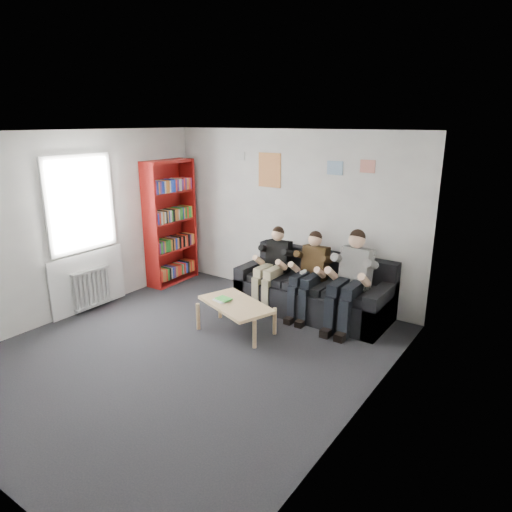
# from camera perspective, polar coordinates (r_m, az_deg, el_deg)

# --- Properties ---
(room_shell) EXTENTS (5.00, 5.00, 5.00)m
(room_shell) POSITION_cam_1_polar(r_m,az_deg,el_deg) (5.46, -9.20, 0.74)
(room_shell) COLOR black
(room_shell) RESTS_ON ground
(sofa) EXTENTS (2.30, 0.94, 0.89)m
(sofa) POSITION_cam_1_polar(r_m,az_deg,el_deg) (7.00, 7.29, -4.49)
(sofa) COLOR black
(sofa) RESTS_ON ground
(bookshelf) EXTENTS (0.33, 0.98, 2.18)m
(bookshelf) POSITION_cam_1_polar(r_m,az_deg,el_deg) (8.20, -10.62, 4.12)
(bookshelf) COLOR maroon
(bookshelf) RESTS_ON ground
(coffee_table) EXTENTS (1.07, 0.59, 0.43)m
(coffee_table) POSITION_cam_1_polar(r_m,az_deg,el_deg) (6.29, -2.54, -6.32)
(coffee_table) COLOR #DAAD7D
(coffee_table) RESTS_ON ground
(game_cases) EXTENTS (0.23, 0.18, 0.03)m
(game_cases) POSITION_cam_1_polar(r_m,az_deg,el_deg) (6.35, -4.22, -5.44)
(game_cases) COLOR silver
(game_cases) RESTS_ON coffee_table
(person_left) EXTENTS (0.36, 0.77, 1.26)m
(person_left) POSITION_cam_1_polar(r_m,az_deg,el_deg) (7.03, 1.99, -1.47)
(person_left) COLOR black
(person_left) RESTS_ON sofa
(person_middle) EXTENTS (0.37, 0.79, 1.28)m
(person_middle) POSITION_cam_1_polar(r_m,az_deg,el_deg) (6.72, 6.59, -2.38)
(person_middle) COLOR #453017
(person_middle) RESTS_ON sofa
(person_right) EXTENTS (0.42, 0.90, 1.39)m
(person_right) POSITION_cam_1_polar(r_m,az_deg,el_deg) (6.44, 11.60, -3.07)
(person_right) COLOR white
(person_right) RESTS_ON sofa
(radiator) EXTENTS (0.10, 0.64, 0.60)m
(radiator) POSITION_cam_1_polar(r_m,az_deg,el_deg) (7.46, -19.81, -3.77)
(radiator) COLOR silver
(radiator) RESTS_ON ground
(window) EXTENTS (0.05, 1.30, 2.36)m
(window) POSITION_cam_1_polar(r_m,az_deg,el_deg) (7.33, -20.66, 1.35)
(window) COLOR white
(window) RESTS_ON room_shell
(poster_large) EXTENTS (0.42, 0.01, 0.55)m
(poster_large) POSITION_cam_1_polar(r_m,az_deg,el_deg) (7.50, 1.71, 10.68)
(poster_large) COLOR gold
(poster_large) RESTS_ON room_shell
(poster_blue) EXTENTS (0.25, 0.01, 0.20)m
(poster_blue) POSITION_cam_1_polar(r_m,az_deg,el_deg) (6.93, 9.84, 10.79)
(poster_blue) COLOR #3C8DCF
(poster_blue) RESTS_ON room_shell
(poster_pink) EXTENTS (0.22, 0.01, 0.18)m
(poster_pink) POSITION_cam_1_polar(r_m,az_deg,el_deg) (6.73, 13.78, 10.83)
(poster_pink) COLOR #CF4099
(poster_pink) RESTS_ON room_shell
(poster_sign) EXTENTS (0.20, 0.01, 0.14)m
(poster_sign) POSITION_cam_1_polar(r_m,az_deg,el_deg) (7.82, -2.05, 12.39)
(poster_sign) COLOR silver
(poster_sign) RESTS_ON room_shell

